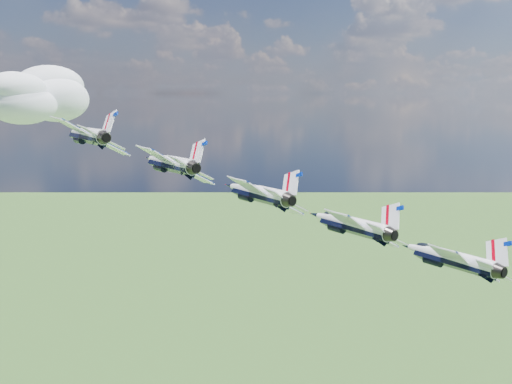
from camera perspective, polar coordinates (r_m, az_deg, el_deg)
cloud_far at (r=296.65m, az=-19.51°, el=9.23°), size 65.66×51.59×25.79m
jet_0 at (r=82.63m, az=-16.58°, el=5.55°), size 11.69×15.81×9.34m
jet_1 at (r=77.61m, az=-8.71°, el=2.95°), size 11.69×15.81×9.34m
jet_2 at (r=74.41m, az=-0.00°, el=0.00°), size 11.69×15.81×9.34m
jet_3 at (r=73.25m, az=9.23°, el=-3.12°), size 11.69×15.81×9.34m
jet_4 at (r=74.25m, az=18.54°, el=-6.17°), size 11.69×15.81×9.34m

